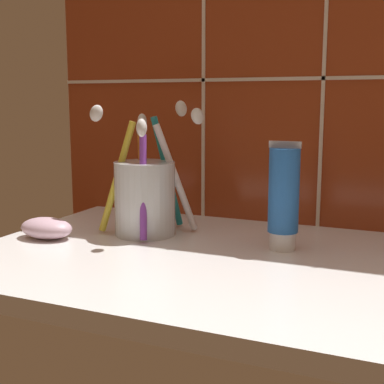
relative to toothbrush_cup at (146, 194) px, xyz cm
name	(u,v)px	position (x,y,z in cm)	size (l,w,h in cm)	color
sink_counter	(270,270)	(18.54, -5.63, -6.43)	(70.11, 39.30, 2.00)	white
tile_wall_backsplash	(314,25)	(18.54, 14.26, 22.29)	(80.11, 1.72, 59.44)	#933819
toothbrush_cup	(146,194)	(0.00, 0.00, 0.00)	(14.29, 13.08, 17.81)	silver
toothpaste_tube	(287,197)	(18.98, -0.16, 0.96)	(3.80, 3.62, 12.96)	white
soap_bar	(46,228)	(-10.73, -7.13, -4.07)	(7.29, 4.70, 2.72)	#DBB2C6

